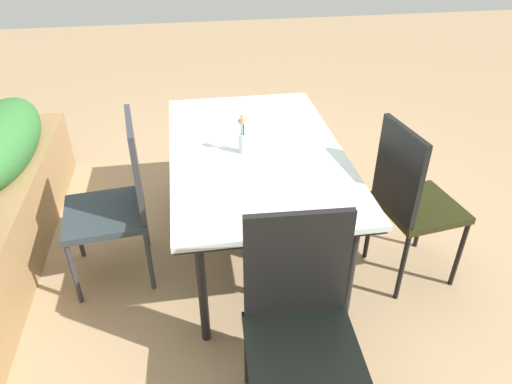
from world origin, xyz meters
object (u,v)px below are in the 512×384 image
chair_far_side (118,197)px  flower_vase (243,134)px  dining_table (256,157)px  chair_near_left (411,197)px  chair_end_left (300,320)px  potted_plant (224,131)px

chair_far_side → flower_vase: (0.06, -0.72, 0.30)m
chair_far_side → flower_vase: 0.78m
dining_table → flower_vase: 0.18m
chair_far_side → chair_near_left: 1.63m
chair_far_side → chair_end_left: size_ratio=1.01×
chair_near_left → flower_vase: size_ratio=4.24×
dining_table → chair_end_left: bearing=-179.8°
chair_end_left → potted_plant: 2.50m
dining_table → chair_end_left: 1.12m
chair_end_left → chair_far_side: bearing=-49.7°
dining_table → chair_near_left: (-0.38, -0.81, -0.11)m
chair_end_left → potted_plant: (2.47, 0.08, -0.34)m
chair_end_left → potted_plant: size_ratio=2.58×
chair_far_side → chair_near_left: (-0.29, -1.60, 0.02)m
dining_table → chair_far_side: bearing=96.0°
chair_near_left → potted_plant: 1.98m
chair_end_left → potted_plant: bearing=-85.7°
chair_near_left → chair_end_left: 1.09m
chair_near_left → potted_plant: bearing=-161.4°
dining_table → flower_vase: (-0.02, 0.08, 0.16)m
chair_near_left → chair_end_left: bearing=-55.7°
dining_table → potted_plant: bearing=3.1°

